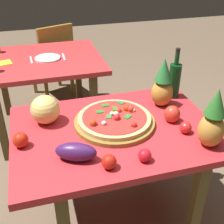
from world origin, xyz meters
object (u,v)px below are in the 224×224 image
Objects in this scene: tomato_at_corner at (145,155)px; dinner_plate at (48,58)px; melon at (45,110)px; tomato_by_bottle at (109,162)px; wine_bottle at (175,80)px; eggplant at (76,152)px; tomato_beside_pepper at (186,127)px; bell_pepper at (172,114)px; tomato_near_board at (21,140)px; knife_utensil at (64,57)px; napkin_folded at (3,63)px; pizza at (115,118)px; fork_utensil at (31,60)px; dining_chair at (53,57)px; pineapple_left at (163,85)px; pineapple_right at (213,121)px; display_table at (115,142)px; background_table at (42,69)px; pizza_board at (114,122)px.

tomato_at_corner is 0.30× the size of dinner_plate.
tomato_by_bottle is at bearing -63.19° from melon.
melon is at bearing -173.90° from wine_bottle.
tomato_at_corner is at bearing -17.82° from eggplant.
tomato_beside_pepper is (0.71, -0.31, -0.05)m from melon.
dinner_plate is (-0.01, 1.40, -0.04)m from eggplant.
bell_pepper is 0.84m from tomato_near_board.
knife_utensil is at bearing 84.54° from eggplant.
dinner_plate reaches higher than napkin_folded.
tomato_at_corner is (0.04, -0.35, -0.01)m from pizza.
bell_pepper is 0.56× the size of fork_utensil.
dining_chair is at bearing 69.15° from fork_utensil.
pizza is 1.16m from knife_utensil.
tomato_beside_pepper is 1.54m from fork_utensil.
tomato_by_bottle is (-0.47, -0.48, -0.10)m from pineapple_left.
pineapple_left is 1.40× the size of dinner_plate.
pineapple_right reaches higher than dining_chair.
pineapple_left is 0.34m from tomato_beside_pepper.
display_table is 0.59m from wine_bottle.
dinner_plate is (0.06, -0.02, 0.10)m from background_table.
bell_pepper is at bearing 17.64° from eggplant.
knife_utensil is (0.20, -0.02, 0.10)m from background_table.
tomato_at_corner is 0.99× the size of tomato_beside_pepper.
pineapple_left is at bearing 21.03° from pizza_board.
dining_chair is 8.40× the size of bell_pepper.
dining_chair reaches higher than napkin_folded.
tomato_near_board is 1.12× the size of tomato_by_bottle.
dining_chair reaches higher than eggplant.
pizza is 0.33m from bell_pepper.
wine_bottle reaches higher than tomato_near_board.
pineapple_left is 0.46m from pineapple_right.
pineapple_left reaches higher than tomato_at_corner.
melon is (-0.77, 0.45, -0.06)m from pineapple_right.
pizza reaches higher than dinner_plate.
bell_pepper is 1.30m from knife_utensil.
background_table is 16.16× the size of tomato_beside_pepper.
tomato_at_corner is (0.06, -0.30, 0.13)m from display_table.
tomato_by_bottle is (-0.45, -0.29, -0.01)m from bell_pepper.
tomato_by_bottle is 1.50m from knife_utensil.
background_table is 2.57× the size of pizza.
tomato_beside_pepper is at bearing -28.72° from pizza.
dinner_plate is (-0.61, 1.02, -0.13)m from pineapple_left.
background_table is 1.27m from tomato_near_board.
tomato_by_bottle reaches higher than background_table.
tomato_beside_pepper is (0.61, 0.06, -0.01)m from eggplant.
pizza_board is (0.17, -1.84, 0.25)m from dining_chair.
melon reaches higher than napkin_folded.
eggplant is (-0.73, -0.46, -0.08)m from wine_bottle.
napkin_folded is at bearing 119.18° from pizza.
pizza is 0.39m from melon.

